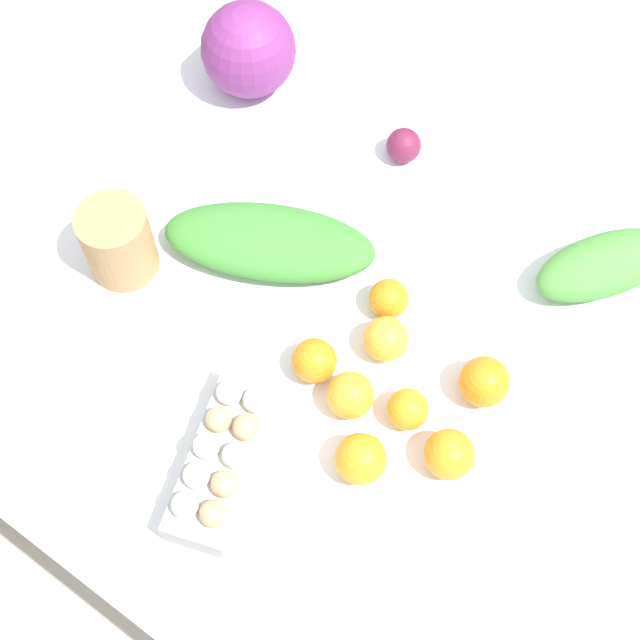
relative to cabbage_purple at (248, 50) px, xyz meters
The scene contains 16 objects.
ground_plane 1.00m from the cabbage_purple, 139.18° to the left, with size 8.00×8.00×0.00m, color #B2A899.
dining_table 0.58m from the cabbage_purple, 139.18° to the left, with size 1.13×1.08×0.75m.
cabbage_purple is the anchor object (origin of this frame).
egg_carton 0.78m from the cabbage_purple, 124.34° to the left, with size 0.17×0.29×0.09m.
paper_bag 0.46m from the cabbage_purple, 99.02° to the left, with size 0.12×0.12×0.14m, color #A87F51.
greens_bunch_chard 0.40m from the cabbage_purple, 131.99° to the left, with size 0.37×0.15×0.08m, color #3D8433.
greens_bunch_scallion 0.76m from the cabbage_purple, behind, with size 0.25×0.11×0.08m, color #4C933D.
beet_root 0.34m from the cabbage_purple, behind, with size 0.06×0.06×0.06m, color maroon.
orange_0 0.63m from the cabbage_purple, 136.57° to the left, with size 0.07×0.07×0.07m, color orange.
orange_1 0.70m from the cabbage_purple, 140.08° to the left, with size 0.08×0.08×0.08m, color orange.
orange_2 0.63m from the cabbage_purple, 147.66° to the left, with size 0.07×0.07×0.07m, color #F9A833.
orange_3 0.75m from the cabbage_purple, 146.25° to the left, with size 0.07×0.07×0.07m, color orange.
orange_4 0.84m from the cabbage_purple, 148.12° to the left, with size 0.08×0.08×0.08m, color orange.
orange_5 0.77m from the cabbage_purple, 155.94° to the left, with size 0.08×0.08×0.08m, color orange.
orange_6 0.81m from the cabbage_purple, 139.12° to the left, with size 0.08×0.08×0.08m, color orange.
orange_7 0.56m from the cabbage_purple, 151.37° to the left, with size 0.07×0.07×0.07m, color orange.
Camera 1 is at (-0.40, 0.57, 2.07)m, focal length 50.00 mm.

